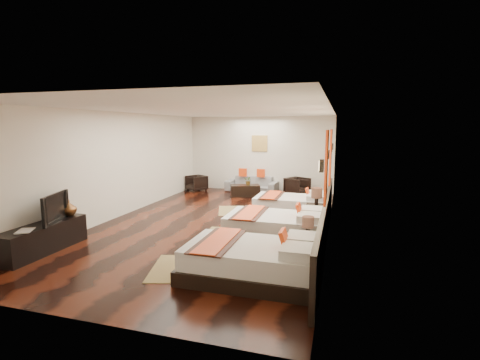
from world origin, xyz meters
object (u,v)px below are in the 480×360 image
(bed_near, at_px, (254,261))
(armchair_left, at_px, (197,183))
(tv, at_px, (51,208))
(armchair_right, at_px, (297,187))
(coffee_table, at_px, (245,191))
(nightstand_a, at_px, (307,244))
(bed_mid, at_px, (277,227))
(table_plant, at_px, (248,181))
(book, at_px, (17,231))
(sofa, at_px, (252,184))
(tv_console, at_px, (44,238))
(nightstand_b, at_px, (316,214))
(bed_far, at_px, (291,205))
(figurine, at_px, (69,208))

(bed_near, height_order, armchair_left, bed_near)
(tv, xyz_separation_m, armchair_right, (3.97, 6.85, -0.51))
(coffee_table, bearing_deg, nightstand_a, -63.62)
(bed_mid, relative_size, table_plant, 7.18)
(nightstand_a, distance_m, armchair_right, 6.06)
(book, relative_size, sofa, 0.17)
(tv_console, xyz_separation_m, table_plant, (2.39, 6.45, 0.28))
(nightstand_b, xyz_separation_m, tv, (-4.89, -3.00, 0.50))
(bed_far, xyz_separation_m, tv_console, (-4.20, -4.30, 0.01))
(bed_mid, xyz_separation_m, nightstand_b, (0.75, 1.16, 0.06))
(tv, distance_m, coffee_table, 6.66)
(book, height_order, table_plant, table_plant)
(armchair_right, bearing_deg, sofa, 109.80)
(nightstand_b, distance_m, coffee_table, 4.20)
(nightstand_a, xyz_separation_m, book, (-4.95, -1.58, 0.28))
(tv, height_order, armchair_right, tv)
(nightstand_b, relative_size, tv, 0.98)
(bed_far, distance_m, table_plant, 2.83)
(armchair_left, bearing_deg, table_plant, 21.08)
(tv_console, bearing_deg, table_plant, 69.68)
(sofa, relative_size, table_plant, 6.44)
(bed_far, relative_size, coffee_table, 2.01)
(armchair_left, height_order, armchair_right, armchair_right)
(bed_near, bearing_deg, armchair_left, 119.89)
(nightstand_a, distance_m, nightstand_b, 2.14)
(book, distance_m, figurine, 1.24)
(bed_far, height_order, tv, tv)
(bed_far, bearing_deg, bed_near, -89.97)
(bed_mid, bearing_deg, bed_near, -89.99)
(bed_near, bearing_deg, sofa, 104.62)
(bed_mid, bearing_deg, armchair_left, 129.12)
(bed_mid, height_order, book, bed_mid)
(tv_console, relative_size, book, 5.45)
(nightstand_b, relative_size, table_plant, 3.23)
(bed_near, xyz_separation_m, table_plant, (-1.81, 6.46, 0.26))
(tv, bearing_deg, armchair_right, -48.28)
(nightstand_b, bearing_deg, bed_near, -103.19)
(armchair_right, bearing_deg, figurine, 178.18)
(figurine, xyz_separation_m, sofa, (2.28, 6.67, -0.43))
(bed_near, distance_m, figurine, 4.28)
(armchair_right, height_order, table_plant, table_plant)
(bed_far, xyz_separation_m, tv, (-4.15, -4.12, 0.57))
(tv, distance_m, table_plant, 6.70)
(tv, relative_size, armchair_left, 1.52)
(bed_near, bearing_deg, figurine, 170.51)
(sofa, distance_m, armchair_right, 1.78)
(bed_far, distance_m, coffee_table, 2.87)
(bed_mid, distance_m, table_plant, 4.79)
(nightstand_b, distance_m, table_plant, 4.16)
(table_plant, bearing_deg, armchair_right, 19.48)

